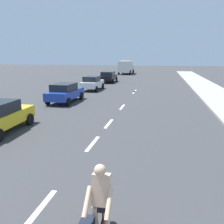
# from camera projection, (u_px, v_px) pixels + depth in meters

# --- Properties ---
(ground_plane) EXTENTS (160.00, 160.00, 0.00)m
(ground_plane) POSITION_uv_depth(u_px,v_px,m) (125.00, 104.00, 18.49)
(ground_plane) COLOR #38383A
(lane_stripe_2) EXTENTS (0.16, 1.80, 0.01)m
(lane_stripe_2) POSITION_uv_depth(u_px,v_px,m) (38.00, 211.00, 5.63)
(lane_stripe_2) COLOR white
(lane_stripe_2) RESTS_ON ground
(lane_stripe_3) EXTENTS (0.16, 1.80, 0.01)m
(lane_stripe_3) POSITION_uv_depth(u_px,v_px,m) (93.00, 143.00, 9.99)
(lane_stripe_3) COLOR white
(lane_stripe_3) RESTS_ON ground
(lane_stripe_4) EXTENTS (0.16, 1.80, 0.01)m
(lane_stripe_4) POSITION_uv_depth(u_px,v_px,m) (109.00, 124.00, 12.95)
(lane_stripe_4) COLOR white
(lane_stripe_4) RESTS_ON ground
(lane_stripe_5) EXTENTS (0.16, 1.80, 0.01)m
(lane_stripe_5) POSITION_uv_depth(u_px,v_px,m) (122.00, 107.00, 17.22)
(lane_stripe_5) COLOR white
(lane_stripe_5) RESTS_ON ground
(lane_stripe_6) EXTENTS (0.16, 1.80, 0.01)m
(lane_stripe_6) POSITION_uv_depth(u_px,v_px,m) (134.00, 92.00, 24.23)
(lane_stripe_6) COLOR white
(lane_stripe_6) RESTS_ON ground
(lane_stripe_7) EXTENTS (0.16, 1.80, 0.01)m
(lane_stripe_7) POSITION_uv_depth(u_px,v_px,m) (135.00, 91.00, 25.11)
(lane_stripe_7) COLOR white
(lane_stripe_7) RESTS_ON ground
(cyclist) EXTENTS (0.64, 1.71, 1.82)m
(cyclist) POSITION_uv_depth(u_px,v_px,m) (97.00, 214.00, 4.30)
(cyclist) COLOR black
(cyclist) RESTS_ON ground
(parked_car_blue) EXTENTS (1.99, 4.21, 1.57)m
(parked_car_blue) POSITION_uv_depth(u_px,v_px,m) (65.00, 92.00, 18.87)
(parked_car_blue) COLOR #1E389E
(parked_car_blue) RESTS_ON ground
(parked_car_white) EXTENTS (1.89, 4.04, 1.57)m
(parked_car_white) POSITION_uv_depth(u_px,v_px,m) (92.00, 83.00, 25.72)
(parked_car_white) COLOR white
(parked_car_white) RESTS_ON ground
(parked_car_black) EXTENTS (2.15, 4.59, 1.57)m
(parked_car_black) POSITION_uv_depth(u_px,v_px,m) (108.00, 77.00, 33.50)
(parked_car_black) COLOR black
(parked_car_black) RESTS_ON ground
(delivery_truck) EXTENTS (2.87, 6.33, 2.80)m
(delivery_truck) POSITION_uv_depth(u_px,v_px,m) (126.00, 67.00, 49.03)
(delivery_truck) COLOR beige
(delivery_truck) RESTS_ON ground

